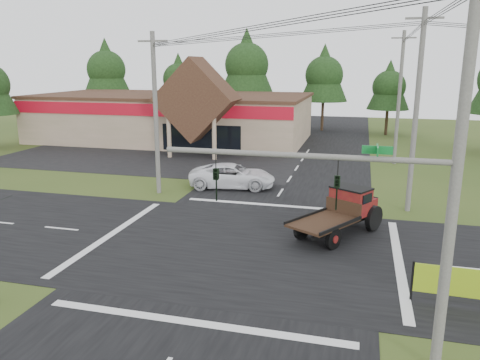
% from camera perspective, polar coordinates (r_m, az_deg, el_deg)
% --- Properties ---
extents(ground, '(120.00, 120.00, 0.00)m').
position_cam_1_polar(ground, '(22.51, 0.56, -8.16)').
color(ground, '#314518').
rests_on(ground, ground).
extents(road_ns, '(12.00, 120.00, 0.02)m').
position_cam_1_polar(road_ns, '(22.51, 0.56, -8.14)').
color(road_ns, black).
rests_on(road_ns, ground).
extents(road_ew, '(120.00, 12.00, 0.02)m').
position_cam_1_polar(road_ew, '(22.51, 0.56, -8.13)').
color(road_ew, black).
rests_on(road_ew, ground).
extents(parking_apron, '(28.00, 14.00, 0.02)m').
position_cam_1_polar(parking_apron, '(44.44, -11.09, 2.68)').
color(parking_apron, black).
rests_on(parking_apron, ground).
extents(cvs_building, '(30.40, 18.20, 9.19)m').
position_cam_1_polar(cvs_building, '(54.27, -8.04, 7.74)').
color(cvs_building, gray).
rests_on(cvs_building, ground).
extents(traffic_signal_mast, '(8.12, 0.24, 7.00)m').
position_cam_1_polar(traffic_signal_mast, '(13.39, 17.23, -4.25)').
color(traffic_signal_mast, '#595651').
rests_on(traffic_signal_mast, ground).
extents(utility_pole_nr, '(2.00, 0.30, 11.00)m').
position_cam_1_polar(utility_pole_nr, '(13.28, 24.86, 0.36)').
color(utility_pole_nr, '#595651').
rests_on(utility_pole_nr, ground).
extents(utility_pole_nw, '(2.00, 0.30, 10.50)m').
position_cam_1_polar(utility_pole_nw, '(31.27, -10.24, 8.04)').
color(utility_pole_nw, '#595651').
rests_on(utility_pole_nw, ground).
extents(utility_pole_ne, '(2.00, 0.30, 11.50)m').
position_cam_1_polar(utility_pole_ne, '(28.52, 20.68, 7.85)').
color(utility_pole_ne, '#595651').
rests_on(utility_pole_ne, ground).
extents(utility_pole_n, '(2.00, 0.30, 11.20)m').
position_cam_1_polar(utility_pole_n, '(42.44, 18.83, 9.49)').
color(utility_pole_n, '#595651').
rests_on(utility_pole_n, ground).
extents(tree_row_a, '(6.72, 6.72, 12.12)m').
position_cam_1_polar(tree_row_a, '(69.71, -16.00, 13.03)').
color(tree_row_a, '#332316').
rests_on(tree_row_a, ground).
extents(tree_row_b, '(5.60, 5.60, 10.10)m').
position_cam_1_polar(tree_row_b, '(67.12, -7.48, 12.27)').
color(tree_row_b, '#332316').
rests_on(tree_row_b, ground).
extents(tree_row_c, '(7.28, 7.28, 13.13)m').
position_cam_1_polar(tree_row_c, '(63.07, 0.83, 14.12)').
color(tree_row_c, '#332316').
rests_on(tree_row_c, ground).
extents(tree_row_d, '(6.16, 6.16, 11.11)m').
position_cam_1_polar(tree_row_d, '(62.46, 10.22, 12.68)').
color(tree_row_d, '#332316').
rests_on(tree_row_d, ground).
extents(tree_row_e, '(5.04, 5.04, 9.09)m').
position_cam_1_polar(tree_row_e, '(60.37, 17.73, 10.94)').
color(tree_row_e, '#332316').
rests_on(tree_row_e, ground).
extents(antique_flatbed_truck, '(4.81, 6.00, 2.38)m').
position_cam_1_polar(antique_flatbed_truck, '(24.07, 11.80, -3.97)').
color(antique_flatbed_truck, '#530B13').
rests_on(antique_flatbed_truck, ground).
extents(roadside_banner, '(4.52, 0.31, 1.54)m').
position_cam_1_polar(roadside_banner, '(18.88, 27.06, -11.74)').
color(roadside_banner, '#81A315').
rests_on(roadside_banner, ground).
extents(white_pickup, '(6.34, 3.64, 1.66)m').
position_cam_1_polar(white_pickup, '(32.97, -0.94, 0.52)').
color(white_pickup, white).
rests_on(white_pickup, ground).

